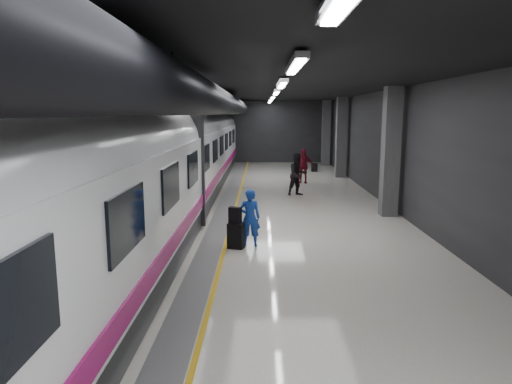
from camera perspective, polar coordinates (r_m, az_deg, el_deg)
ground at (r=14.40m, az=0.52°, el=-4.62°), size 40.00×40.00×0.00m
platform_hall at (r=14.91m, az=-0.57°, el=9.61°), size 10.02×40.02×4.51m
train at (r=14.41m, az=-12.51°, el=3.52°), size 3.05×38.00×4.05m
traveler_main at (r=12.39m, az=-0.78°, el=-3.24°), size 0.60×0.42×1.58m
suitcase_main at (r=12.29m, az=-2.53°, el=-5.49°), size 0.48×0.38×0.69m
shoulder_bag at (r=12.20m, az=-2.64°, el=-2.90°), size 0.37×0.28×0.43m
traveler_far_a at (r=20.17m, az=5.23°, el=2.19°), size 1.12×1.02×1.87m
traveler_far_b at (r=23.89m, az=5.90°, el=3.27°), size 1.10×0.58×1.79m
suitcase_far at (r=28.80m, az=7.30°, el=3.08°), size 0.38×0.25×0.54m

